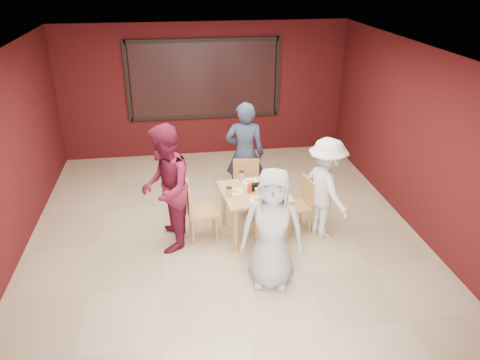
{
  "coord_description": "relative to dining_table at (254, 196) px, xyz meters",
  "views": [
    {
      "loc": [
        -0.7,
        -6.21,
        3.92
      ],
      "look_at": [
        0.23,
        -0.03,
        0.96
      ],
      "focal_mm": 35.0,
      "sensor_mm": 36.0,
      "label": 1
    }
  ],
  "objects": [
    {
      "name": "chair_back",
      "position": [
        0.01,
        0.79,
        -0.16
      ],
      "size": [
        0.48,
        0.48,
        0.9
      ],
      "color": "tan",
      "rests_on": "floor"
    },
    {
      "name": "chair_front",
      "position": [
        0.09,
        -0.73,
        -0.22
      ],
      "size": [
        0.45,
        0.45,
        0.79
      ],
      "color": "tan",
      "rests_on": "floor"
    },
    {
      "name": "dining_table",
      "position": [
        0.0,
        0.0,
        0.0
      ],
      "size": [
        1.07,
        1.07,
        0.91
      ],
      "color": "tan",
      "rests_on": "floor"
    },
    {
      "name": "floor",
      "position": [
        -0.45,
        0.04,
        -0.67
      ],
      "size": [
        7.0,
        7.0,
        0.0
      ],
      "primitive_type": "plane",
      "color": "tan",
      "rests_on": "ground"
    },
    {
      "name": "diner_left",
      "position": [
        -1.31,
        -0.1,
        0.28
      ],
      "size": [
        0.78,
        0.96,
        1.89
      ],
      "primitive_type": "imported",
      "rotation": [
        0.0,
        0.0,
        -1.64
      ],
      "color": "maroon",
      "rests_on": "floor"
    },
    {
      "name": "chair_right",
      "position": [
        0.75,
        0.04,
        -0.17
      ],
      "size": [
        0.48,
        0.48,
        0.88
      ],
      "color": "tan",
      "rests_on": "floor"
    },
    {
      "name": "diner_front",
      "position": [
        0.01,
        -1.21,
        0.15
      ],
      "size": [
        0.91,
        0.71,
        1.65
      ],
      "primitive_type": "imported",
      "rotation": [
        0.0,
        0.0,
        -0.25
      ],
      "color": "#A8A8A8",
      "rests_on": "floor"
    },
    {
      "name": "diner_back",
      "position": [
        0.03,
        1.11,
        0.24
      ],
      "size": [
        0.73,
        0.55,
        1.82
      ],
      "primitive_type": "imported",
      "rotation": [
        0.0,
        0.0,
        2.96
      ],
      "color": "#2B354D",
      "rests_on": "floor"
    },
    {
      "name": "chair_left",
      "position": [
        -0.86,
        0.03,
        -0.14
      ],
      "size": [
        0.48,
        0.48,
        0.93
      ],
      "color": "tan",
      "rests_on": "floor"
    },
    {
      "name": "diner_right",
      "position": [
        1.07,
        -0.14,
        0.12
      ],
      "size": [
        0.86,
        1.15,
        1.58
      ],
      "primitive_type": "imported",
      "rotation": [
        0.0,
        0.0,
        1.87
      ],
      "color": "white",
      "rests_on": "floor"
    },
    {
      "name": "window_blinds",
      "position": [
        -0.45,
        3.49,
        0.98
      ],
      "size": [
        3.0,
        0.02,
        1.5
      ],
      "primitive_type": "cube",
      "color": "black"
    }
  ]
}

